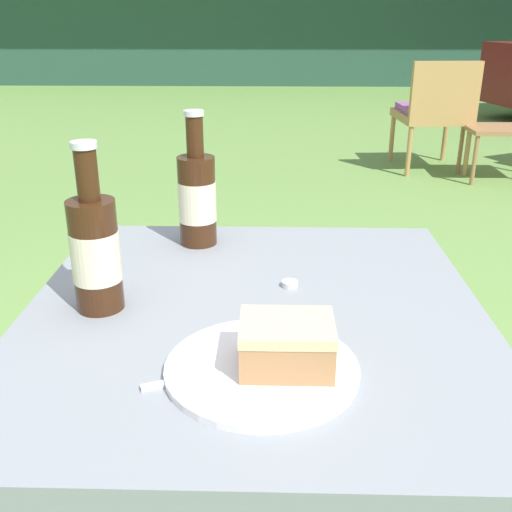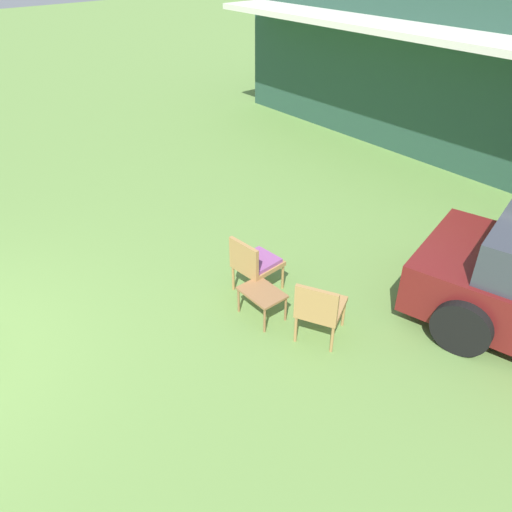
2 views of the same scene
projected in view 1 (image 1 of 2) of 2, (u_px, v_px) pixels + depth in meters
The scene contains 8 objects.
wicker_chair_cushioned at pixel (434, 109), 4.51m from camera, with size 0.53×0.59×0.83m.
garden_side_table at pixel (505, 133), 4.31m from camera, with size 0.55×0.39×0.38m.
patio_table at pixel (254, 352), 0.98m from camera, with size 0.73×0.78×0.72m.
cake_on_plate at pixel (275, 356), 0.77m from camera, with size 0.25×0.25×0.07m.
cola_bottle_near at pixel (197, 197), 1.18m from camera, with size 0.08×0.08×0.27m.
cola_bottle_far at pixel (95, 251), 0.92m from camera, with size 0.08×0.08×0.27m.
fork at pixel (211, 375), 0.77m from camera, with size 0.17×0.08×0.01m.
loose_bottle_cap at pixel (290, 284), 1.02m from camera, with size 0.03×0.03×0.01m.
Camera 1 is at (0.03, -0.84, 1.16)m, focal length 42.00 mm.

